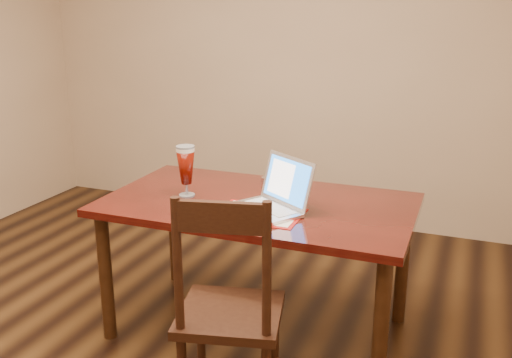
% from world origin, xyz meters
% --- Properties ---
extents(room_shell, '(4.51, 5.01, 2.71)m').
position_xyz_m(room_shell, '(0.00, 0.00, 1.76)').
color(room_shell, tan).
rests_on(room_shell, ground).
extents(dining_table, '(1.63, 0.93, 1.04)m').
position_xyz_m(dining_table, '(0.43, 0.68, 0.68)').
color(dining_table, '#4A0F09').
rests_on(dining_table, ground).
extents(dining_chair, '(0.53, 0.51, 1.04)m').
position_xyz_m(dining_chair, '(0.57, 0.02, 0.49)').
color(dining_chair, black).
rests_on(dining_chair, ground).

